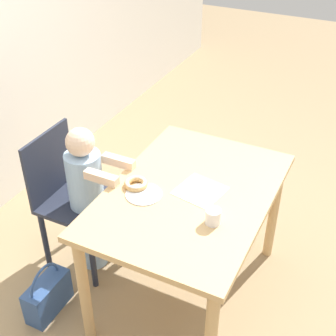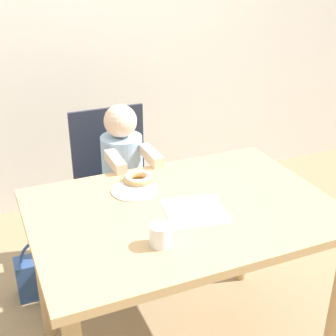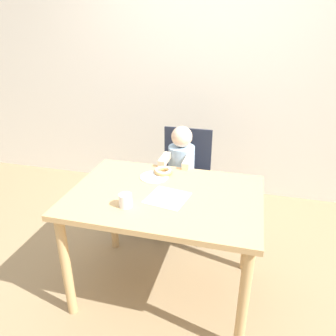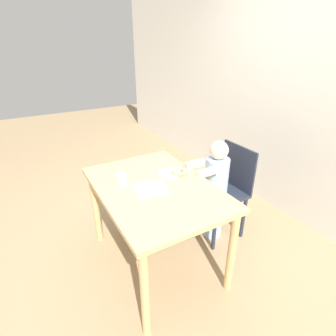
{
  "view_description": "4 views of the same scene",
  "coord_description": "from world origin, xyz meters",
  "px_view_note": "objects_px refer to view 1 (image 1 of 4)",
  "views": [
    {
      "loc": [
        -1.81,
        -0.77,
        2.25
      ],
      "look_at": [
        -0.01,
        0.12,
        0.88
      ],
      "focal_mm": 50.0,
      "sensor_mm": 36.0,
      "label": 1
    },
    {
      "loc": [
        -0.68,
        -1.44,
        1.69
      ],
      "look_at": [
        -0.01,
        0.12,
        0.88
      ],
      "focal_mm": 50.0,
      "sensor_mm": 36.0,
      "label": 2
    },
    {
      "loc": [
        0.47,
        -1.71,
        1.75
      ],
      "look_at": [
        -0.01,
        0.12,
        0.88
      ],
      "focal_mm": 35.0,
      "sensor_mm": 36.0,
      "label": 3
    },
    {
      "loc": [
        1.56,
        -0.78,
        1.77
      ],
      "look_at": [
        -0.01,
        0.12,
        0.88
      ],
      "focal_mm": 28.0,
      "sensor_mm": 36.0,
      "label": 4
    }
  ],
  "objects_px": {
    "cup": "(213,217)",
    "child_figure": "(88,199)",
    "donut": "(136,184)",
    "chair": "(72,198)",
    "handbag": "(48,295)"
  },
  "relations": [
    {
      "from": "cup",
      "to": "child_figure",
      "type": "bearing_deg",
      "value": 80.71
    },
    {
      "from": "donut",
      "to": "cup",
      "type": "distance_m",
      "value": 0.49
    },
    {
      "from": "chair",
      "to": "cup",
      "type": "relative_size",
      "value": 11.65
    },
    {
      "from": "chair",
      "to": "handbag",
      "type": "distance_m",
      "value": 0.59
    },
    {
      "from": "donut",
      "to": "chair",
      "type": "bearing_deg",
      "value": 84.51
    },
    {
      "from": "child_figure",
      "to": "cup",
      "type": "distance_m",
      "value": 0.9
    },
    {
      "from": "handbag",
      "to": "donut",
      "type": "bearing_deg",
      "value": -43.95
    },
    {
      "from": "chair",
      "to": "child_figure",
      "type": "distance_m",
      "value": 0.13
    },
    {
      "from": "chair",
      "to": "cup",
      "type": "bearing_deg",
      "value": -98.13
    },
    {
      "from": "donut",
      "to": "cup",
      "type": "height_order",
      "value": "cup"
    },
    {
      "from": "donut",
      "to": "handbag",
      "type": "xyz_separation_m",
      "value": [
        -0.4,
        0.39,
        -0.66
      ]
    },
    {
      "from": "donut",
      "to": "cup",
      "type": "relative_size",
      "value": 1.65
    },
    {
      "from": "handbag",
      "to": "cup",
      "type": "height_order",
      "value": "cup"
    },
    {
      "from": "chair",
      "to": "child_figure",
      "type": "relative_size",
      "value": 0.91
    },
    {
      "from": "cup",
      "to": "donut",
      "type": "bearing_deg",
      "value": 79.17
    }
  ]
}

